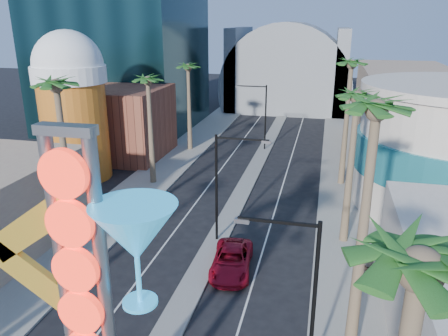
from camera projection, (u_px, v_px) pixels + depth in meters
sidewalk_west at (167, 166)px, 47.79m from camera, size 5.00×100.00×0.15m
sidewalk_east at (346, 180)px, 43.63m from camera, size 5.00×100.00×0.15m
median at (257, 164)px, 48.47m from camera, size 1.60×84.00×0.15m
brick_filler_west at (121, 122)px, 50.70m from camera, size 10.00×10.00×8.00m
filler_east at (402, 110)px, 52.59m from camera, size 10.00×20.00×10.00m
beer_mug at (72, 101)px, 42.32m from camera, size 7.00×7.00×14.50m
canopy at (288, 84)px, 78.41m from camera, size 22.00×16.00×22.00m
neon_sign at (107, 289)px, 13.69m from camera, size 6.53×2.60×12.55m
streetlight_0 at (224, 179)px, 30.23m from camera, size 3.79×0.25×8.00m
streetlight_1 at (261, 111)px, 52.56m from camera, size 3.79×0.25×8.00m
streetlight_2 at (303, 290)px, 17.84m from camera, size 3.45×0.25×8.00m
palm_1 at (57, 97)px, 26.71m from camera, size 2.40×2.40×12.70m
palm_2 at (148, 87)px, 40.04m from camera, size 2.40×2.40×11.20m
palm_3 at (188, 72)px, 51.09m from camera, size 2.40×2.40×11.20m
palm_4 at (416, 298)px, 8.18m from camera, size 2.40×2.40×12.20m
palm_5 at (375, 129)px, 17.10m from camera, size 2.40×2.40×13.20m
palm_6 at (356, 106)px, 28.59m from camera, size 2.40×2.40×11.70m
palm_7 at (351, 72)px, 39.35m from camera, size 2.40×2.40×12.70m
red_pickup at (232, 260)px, 27.90m from camera, size 2.97×5.51×1.47m
pedestrian_b at (368, 265)px, 26.58m from camera, size 1.20×1.12×1.98m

